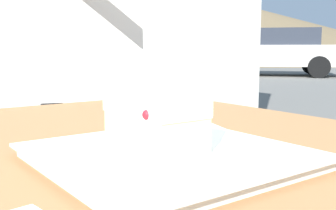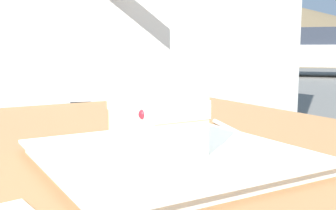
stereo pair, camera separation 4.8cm
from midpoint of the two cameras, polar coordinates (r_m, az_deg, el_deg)
name	(u,v)px [view 2 (the right image)]	position (r m, az deg, el deg)	size (l,w,h in m)	color
dessert_plate	(168,156)	(0.49, 2.81, -7.08)	(0.29, 0.29, 0.02)	white
cake_slice	(155,104)	(0.48, 1.05, 0.08)	(0.13, 0.08, 0.11)	beige
dessert_fork	(235,132)	(0.66, 11.30, -3.65)	(0.17, 0.07, 0.01)	silver
diner_person	(103,24)	(1.37, -7.94, 11.01)	(0.56, 0.44, 1.49)	slate
parked_car_near	(319,51)	(14.39, 20.26, 7.00)	(4.40, 4.19, 1.56)	beige
distant_hill	(285,32)	(35.38, 15.94, 9.68)	(30.69, 30.69, 4.47)	brown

